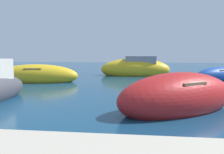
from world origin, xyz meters
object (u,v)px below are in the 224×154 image
object	(u,v)px
moored_boat_3	(36,76)
moored_boat_1	(135,69)
moored_boat_2	(218,75)
moored_boat_0	(178,97)

from	to	relation	value
moored_boat_3	moored_boat_1	bearing A→B (deg)	-150.13
moored_boat_2	moored_boat_3	distance (m)	13.38
moored_boat_0	moored_boat_1	xyz separation A→B (m)	(-1.66, 12.02, 0.12)
moored_boat_0	moored_boat_2	bearing A→B (deg)	-148.61
moored_boat_2	moored_boat_3	size ratio (longest dim) A/B	0.69
moored_boat_1	moored_boat_2	distance (m)	6.71
moored_boat_0	moored_boat_1	distance (m)	12.13
moored_boat_1	moored_boat_3	bearing A→B (deg)	35.97
moored_boat_0	moored_boat_2	distance (m)	10.52
moored_boat_1	moored_boat_3	size ratio (longest dim) A/B	1.02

